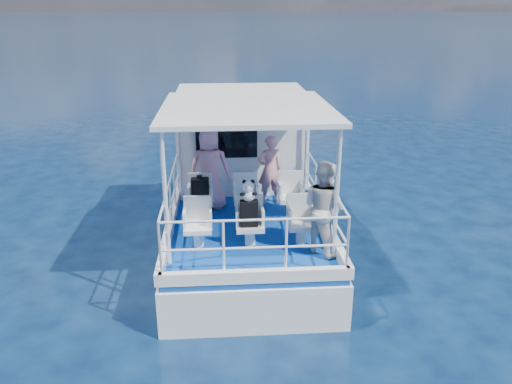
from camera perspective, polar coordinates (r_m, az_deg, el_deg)
ground at (r=10.21m, az=-1.03°, el=-7.81°), size 2000.00×2000.00×0.00m
hull at (r=11.10m, az=-1.32°, el=-5.39°), size 3.00×7.00×1.60m
deck at (r=10.76m, az=-1.35°, el=-1.31°), size 2.90×6.90×0.10m
cabin at (r=11.66m, az=-1.72°, el=6.31°), size 2.85×2.00×2.20m
canopy at (r=8.97m, az=-1.09°, el=9.58°), size 3.00×3.20×0.08m
canopy_posts at (r=9.20m, az=-1.03°, el=2.53°), size 2.77×2.97×2.20m
railings at (r=9.10m, az=-0.89°, el=-1.70°), size 2.84×3.59×1.00m
seat_port_fwd at (r=9.93m, az=-6.33°, el=-1.83°), size 0.48×0.46×0.38m
seat_center_fwd at (r=9.93m, az=-1.14°, el=-1.70°), size 0.48×0.46×0.38m
seat_stbd_fwd at (r=10.01m, az=4.01°, el=-1.56°), size 0.48×0.46×0.38m
seat_port_aft at (r=8.74m, az=-6.61°, el=-5.01°), size 0.48×0.46×0.38m
seat_center_aft at (r=8.74m, az=-0.68°, el=-4.86°), size 0.48×0.46×0.38m
seat_stbd_aft at (r=8.83m, az=5.17°, el=-4.66°), size 0.48×0.46×0.38m
passenger_port_fwd at (r=10.15m, az=-5.29°, el=2.68°), size 0.70×0.54×1.71m
passenger_stbd_fwd at (r=10.44m, az=1.58°, el=2.57°), size 0.61×0.48×1.47m
passenger_stbd_aft at (r=8.33m, az=7.76°, el=-1.76°), size 0.95×0.99×1.60m
backpack_port at (r=9.72m, az=-6.39°, el=0.29°), size 0.34×0.19×0.45m
backpack_center at (r=8.52m, az=-0.82°, el=-2.46°), size 0.30×0.17×0.46m
compact_camera at (r=9.66m, az=-6.49°, el=1.75°), size 0.10×0.06×0.06m
panda at (r=8.38m, az=-0.87°, el=0.19°), size 0.24×0.20×0.37m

